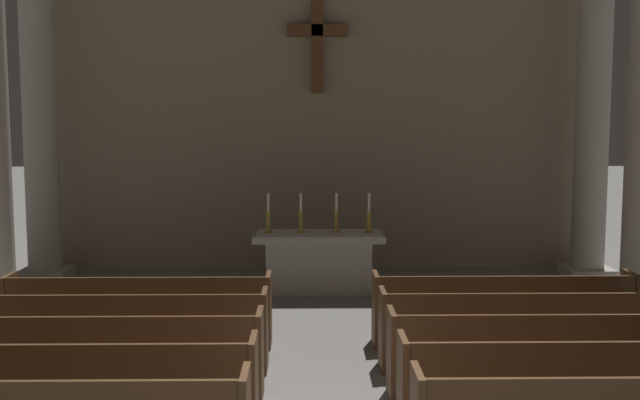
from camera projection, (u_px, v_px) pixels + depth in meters
name	position (u px, v px, depth m)	size (l,w,h in m)	color
pew_left_row_2	(72.00, 388.00, 7.19)	(3.40, 0.50, 0.95)	brown
pew_left_row_3	(100.00, 356.00, 8.15)	(3.40, 0.50, 0.95)	brown
pew_left_row_4	(122.00, 331.00, 9.11)	(3.40, 0.50, 0.95)	brown
pew_left_row_5	(140.00, 310.00, 10.07)	(3.40, 0.50, 0.95)	brown
pew_right_row_2	(581.00, 385.00, 7.27)	(3.40, 0.50, 0.95)	brown
pew_right_row_3	(549.00, 354.00, 8.23)	(3.40, 0.50, 0.95)	brown
pew_right_row_4	(524.00, 329.00, 9.19)	(3.40, 0.50, 0.95)	brown
pew_right_row_5	(504.00, 309.00, 10.15)	(3.40, 0.50, 0.95)	brown
column_left_fourth	(39.00, 83.00, 13.87)	(0.91, 0.91, 7.30)	#ADA89E
column_right_fourth	(594.00, 83.00, 14.04)	(0.91, 0.91, 7.30)	#ADA89E
altar	(319.00, 260.00, 13.26)	(2.20, 0.90, 1.01)	#A8A399
candlestick_outer_left	(268.00, 220.00, 13.17)	(0.16, 0.16, 0.67)	#B79338
candlestick_inner_left	(301.00, 220.00, 13.18)	(0.16, 0.16, 0.67)	#B79338
candlestick_inner_right	(336.00, 220.00, 13.19)	(0.16, 0.16, 0.67)	#B79338
candlestick_outer_right	(369.00, 220.00, 13.20)	(0.16, 0.16, 0.67)	#B79338
apse_with_cross	(317.00, 67.00, 15.06)	(10.91, 0.47, 7.83)	gray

